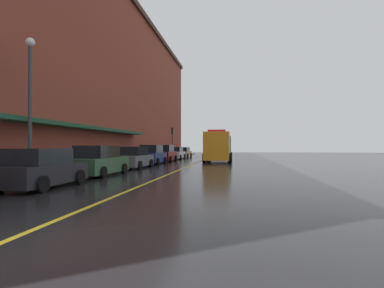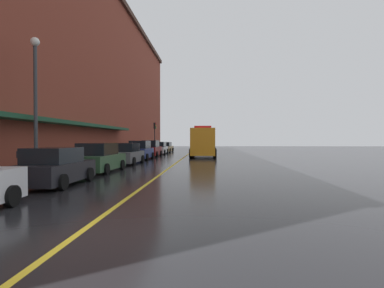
{
  "view_description": "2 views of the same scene",
  "coord_description": "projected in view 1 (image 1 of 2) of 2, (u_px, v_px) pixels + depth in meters",
  "views": [
    {
      "loc": [
        4.17,
        -4.76,
        1.73
      ],
      "look_at": [
        -0.97,
        28.98,
        1.97
      ],
      "focal_mm": 27.84,
      "sensor_mm": 36.0,
      "label": 1
    },
    {
      "loc": [
        2.74,
        -6.11,
        1.99
      ],
      "look_at": [
        1.35,
        18.6,
        1.6
      ],
      "focal_mm": 28.12,
      "sensor_mm": 36.0,
      "label": 2
    }
  ],
  "objects": [
    {
      "name": "ground_plane",
      "position": [
        196.0,
        163.0,
        30.03
      ],
      "size": [
        112.0,
        112.0,
        0.0
      ],
      "primitive_type": "plane",
      "color": "black"
    },
    {
      "name": "sidewalk_left",
      "position": [
        137.0,
        162.0,
        30.97
      ],
      "size": [
        2.4,
        70.0,
        0.15
      ],
      "primitive_type": "cube",
      "color": "gray",
      "rests_on": "ground"
    },
    {
      "name": "parking_meter_1",
      "position": [
        130.0,
        154.0,
        26.57
      ],
      "size": [
        0.14,
        0.18,
        1.33
      ],
      "color": "#4C4C51",
      "rests_on": "sidewalk_left"
    },
    {
      "name": "lane_center_stripe",
      "position": [
        196.0,
        163.0,
        30.03
      ],
      "size": [
        0.16,
        70.0,
        0.01
      ],
      "primitive_type": "cube",
      "color": "gold",
      "rests_on": "ground"
    },
    {
      "name": "parked_car_5",
      "position": [
        165.0,
        154.0,
        33.8
      ],
      "size": [
        2.01,
        4.36,
        1.87
      ],
      "rotation": [
        0.0,
        0.0,
        1.56
      ],
      "color": "maroon",
      "rests_on": "ground"
    },
    {
      "name": "parking_meter_0",
      "position": [
        121.0,
        154.0,
        24.69
      ],
      "size": [
        0.14,
        0.18,
        1.33
      ],
      "color": "#4C4C51",
      "rests_on": "sidewalk_left"
    },
    {
      "name": "brick_building_left",
      "position": [
        80.0,
        75.0,
        30.92
      ],
      "size": [
        10.47,
        64.0,
        18.33
      ],
      "color": "brown",
      "rests_on": "ground"
    },
    {
      "name": "parked_car_3",
      "position": [
        134.0,
        158.0,
        23.41
      ],
      "size": [
        2.2,
        4.32,
        1.69
      ],
      "rotation": [
        0.0,
        0.0,
        1.54
      ],
      "color": "#595B60",
      "rests_on": "ground"
    },
    {
      "name": "parked_car_1",
      "position": [
        41.0,
        169.0,
        12.34
      ],
      "size": [
        2.1,
        4.23,
        1.63
      ],
      "rotation": [
        0.0,
        0.0,
        1.57
      ],
      "color": "black",
      "rests_on": "ground"
    },
    {
      "name": "parked_car_4",
      "position": [
        152.0,
        155.0,
        28.79
      ],
      "size": [
        2.12,
        4.17,
        1.85
      ],
      "rotation": [
        0.0,
        0.0,
        1.55
      ],
      "color": "navy",
      "rests_on": "ground"
    },
    {
      "name": "parked_car_6",
      "position": [
        176.0,
        153.0,
        39.61
      ],
      "size": [
        2.05,
        4.8,
        1.64
      ],
      "rotation": [
        0.0,
        0.0,
        1.58
      ],
      "color": "silver",
      "rests_on": "ground"
    },
    {
      "name": "parked_car_7",
      "position": [
        183.0,
        153.0,
        44.94
      ],
      "size": [
        2.08,
        4.47,
        1.56
      ],
      "rotation": [
        0.0,
        0.0,
        1.54
      ],
      "color": "#A5844C",
      "rests_on": "ground"
    },
    {
      "name": "street_lamp_left",
      "position": [
        30.0,
        92.0,
        14.66
      ],
      "size": [
        0.44,
        0.44,
        6.94
      ],
      "color": "#33383D",
      "rests_on": "sidewalk_left"
    },
    {
      "name": "utility_truck",
      "position": [
        219.0,
        147.0,
        33.09
      ],
      "size": [
        2.89,
        8.44,
        3.39
      ],
      "rotation": [
        0.0,
        0.0,
        -1.57
      ],
      "color": "orange",
      "rests_on": "ground"
    },
    {
      "name": "parking_meter_3",
      "position": [
        5.0,
        162.0,
        12.32
      ],
      "size": [
        0.14,
        0.18,
        1.33
      ],
      "color": "#4C4C51",
      "rests_on": "sidewalk_left"
    },
    {
      "name": "parked_car_2",
      "position": [
        99.0,
        161.0,
        17.55
      ],
      "size": [
        2.17,
        4.68,
        1.76
      ],
      "rotation": [
        0.0,
        0.0,
        1.55
      ],
      "color": "#2D5133",
      "rests_on": "ground"
    },
    {
      "name": "traffic_light_near",
      "position": [
        172.0,
        136.0,
        43.75
      ],
      "size": [
        0.38,
        0.36,
        4.3
      ],
      "color": "#232326",
      "rests_on": "sidewalk_left"
    }
  ]
}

